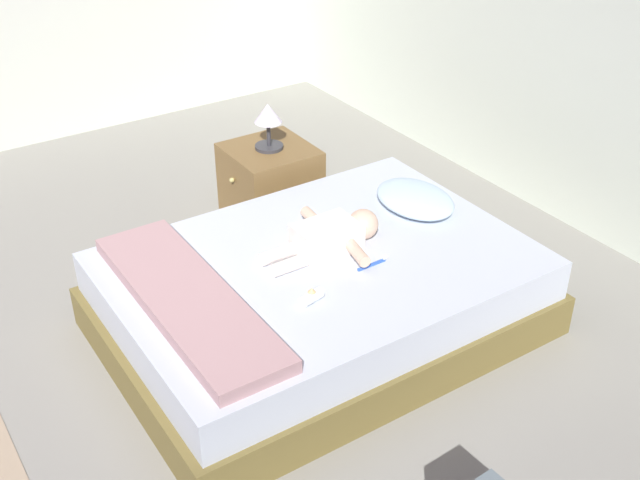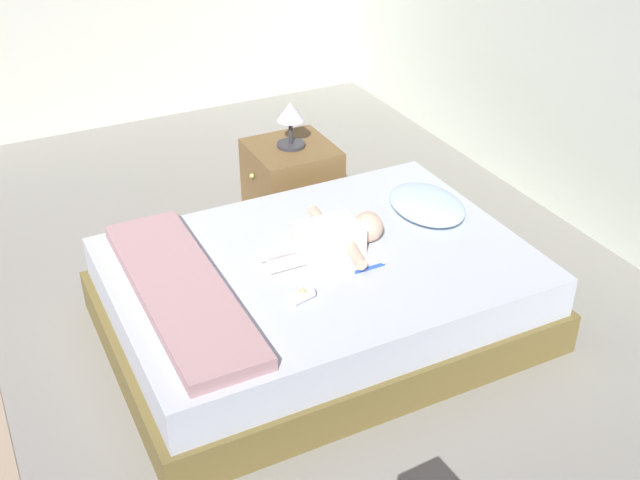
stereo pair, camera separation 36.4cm
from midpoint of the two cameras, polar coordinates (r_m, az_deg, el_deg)
ground_plane at (r=3.68m, az=-13.39°, el=-10.72°), size 8.00×8.00×0.00m
bed at (r=3.82m, az=2.74°, el=-4.07°), size 1.42×2.01×0.41m
pillow at (r=4.10m, az=10.30°, el=2.49°), size 0.47×0.35×0.10m
baby at (r=3.73m, az=3.78°, el=0.10°), size 0.55×0.62×0.15m
toothbrush at (r=3.64m, az=6.67°, el=-2.06°), size 0.02×0.17×0.02m
nightstand at (r=4.72m, az=0.15°, el=4.08°), size 0.48×0.51×0.49m
lamp at (r=4.54m, az=0.16°, el=8.87°), size 0.17×0.17×0.28m
blanket at (r=3.45m, az=-7.11°, el=-3.73°), size 1.28×0.35×0.06m
baby_bottle at (r=3.39m, az=1.78°, el=-4.15°), size 0.07×0.12×0.07m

